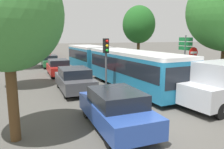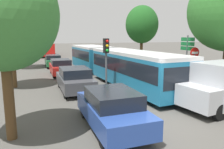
% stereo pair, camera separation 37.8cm
% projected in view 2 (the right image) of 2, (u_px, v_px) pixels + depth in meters
% --- Properties ---
extents(ground_plane, '(200.00, 200.00, 0.00)m').
position_uv_depth(ground_plane, '(151.00, 124.00, 8.90)').
color(ground_plane, '#4F4C47').
extents(articulated_bus, '(3.54, 17.15, 2.53)m').
position_uv_depth(articulated_bus, '(112.00, 61.00, 18.10)').
color(articulated_bus, teal).
rests_on(articulated_bus, ground).
extents(city_bus_rear, '(2.92, 11.77, 2.52)m').
position_uv_depth(city_bus_rear, '(45.00, 47.00, 40.23)').
color(city_bus_rear, red).
rests_on(city_bus_rear, ground).
extents(queued_car_blue, '(1.90, 4.38, 1.52)m').
position_uv_depth(queued_car_blue, '(112.00, 109.00, 8.45)').
color(queued_car_blue, '#284799').
rests_on(queued_car_blue, ground).
extents(queued_car_graphite, '(1.93, 4.46, 1.54)m').
position_uv_depth(queued_car_graphite, '(75.00, 79.00, 14.09)').
color(queued_car_graphite, '#47474C').
rests_on(queued_car_graphite, ground).
extents(queued_car_red, '(1.83, 4.22, 1.46)m').
position_uv_depth(queued_car_red, '(61.00, 67.00, 19.95)').
color(queued_car_red, '#B21E19').
rests_on(queued_car_red, ground).
extents(queued_car_green, '(1.73, 4.01, 1.39)m').
position_uv_depth(queued_car_green, '(53.00, 61.00, 25.32)').
color(queued_car_green, '#236638').
rests_on(queued_car_green, ground).
extents(traffic_light, '(0.35, 0.38, 3.40)m').
position_uv_depth(traffic_light, '(106.00, 53.00, 13.60)').
color(traffic_light, '#56595E').
rests_on(traffic_light, ground).
extents(no_entry_sign, '(0.70, 0.08, 2.82)m').
position_uv_depth(no_entry_sign, '(194.00, 62.00, 14.33)').
color(no_entry_sign, '#56595E').
rests_on(no_entry_sign, ground).
extents(direction_sign_post, '(0.12, 1.40, 3.60)m').
position_uv_depth(direction_sign_post, '(187.00, 49.00, 16.45)').
color(direction_sign_post, '#56595E').
rests_on(direction_sign_post, ground).
extents(tree_left_near, '(3.61, 3.61, 6.06)m').
position_uv_depth(tree_left_near, '(2.00, 15.00, 6.92)').
color(tree_left_near, '#51381E').
rests_on(tree_left_near, ground).
extents(tree_left_mid, '(3.66, 3.66, 5.77)m').
position_uv_depth(tree_left_mid, '(10.00, 28.00, 14.57)').
color(tree_left_mid, '#51381E').
rests_on(tree_left_mid, ground).
extents(tree_left_far, '(4.04, 4.04, 6.89)m').
position_uv_depth(tree_left_far, '(19.00, 25.00, 23.13)').
color(tree_left_far, '#51381E').
rests_on(tree_left_far, ground).
extents(tree_right_mid, '(3.61, 3.61, 6.85)m').
position_uv_depth(tree_right_mid, '(142.00, 26.00, 24.08)').
color(tree_right_mid, '#51381E').
rests_on(tree_right_mid, ground).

